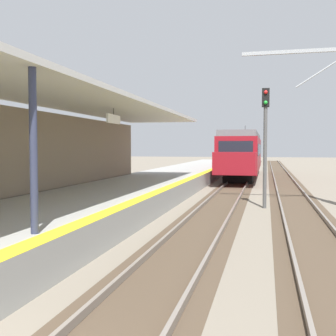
# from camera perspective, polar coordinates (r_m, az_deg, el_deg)

# --- Properties ---
(station_platform) EXTENTS (5.00, 80.00, 0.91)m
(station_platform) POSITION_cam_1_polar(r_m,az_deg,el_deg) (20.14, -5.34, -3.43)
(station_platform) COLOR #999993
(station_platform) RESTS_ON ground
(station_building_with_canopy) EXTENTS (4.85, 24.00, 4.43)m
(station_building_with_canopy) POSITION_cam_1_polar(r_m,az_deg,el_deg) (16.33, -16.92, 2.73)
(station_building_with_canopy) COLOR #4C4C4C
(station_building_with_canopy) RESTS_ON ground
(track_pair_nearest_platform) EXTENTS (2.34, 120.00, 0.16)m
(track_pair_nearest_platform) POSITION_cam_1_polar(r_m,az_deg,el_deg) (23.19, 8.28, -3.62)
(track_pair_nearest_platform) COLOR #4C3D2D
(track_pair_nearest_platform) RESTS_ON ground
(track_pair_middle) EXTENTS (2.34, 120.00, 0.16)m
(track_pair_middle) POSITION_cam_1_polar(r_m,az_deg,el_deg) (23.14, 16.71, -3.72)
(track_pair_middle) COLOR #4C3D2D
(track_pair_middle) RESTS_ON ground
(approaching_train) EXTENTS (2.93, 19.60, 4.76)m
(approaching_train) POSITION_cam_1_polar(r_m,az_deg,el_deg) (37.06, 10.25, 2.09)
(approaching_train) COLOR maroon
(approaching_train) RESTS_ON ground
(rail_signal_post) EXTENTS (0.32, 0.34, 5.20)m
(rail_signal_post) POSITION_cam_1_polar(r_m,az_deg,el_deg) (18.46, 13.25, 4.45)
(rail_signal_post) COLOR #4C4C4C
(rail_signal_post) RESTS_ON ground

